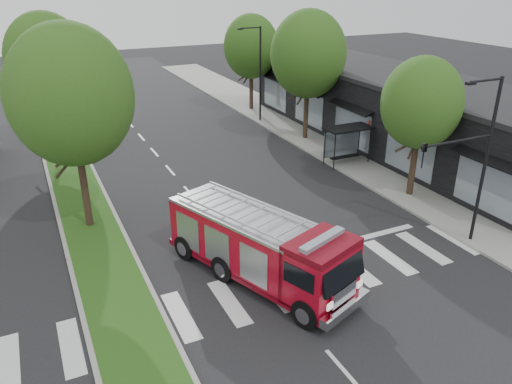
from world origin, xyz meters
The scene contains 13 objects.
ground centered at (0.00, 0.00, 0.00)m, with size 140.00×140.00×0.00m, color black.
sidewalk_right centered at (12.50, 10.00, 0.07)m, with size 5.00×80.00×0.15m, color gray.
median centered at (-6.00, 18.00, 0.08)m, with size 3.00×50.00×0.15m.
storefront_row centered at (17.00, 10.00, 2.50)m, with size 8.00×30.00×5.00m, color black.
bus_shelter centered at (11.20, 8.15, 2.04)m, with size 3.20×1.60×2.61m.
tree_right_near centered at (11.50, 2.00, 5.51)m, with size 4.40×4.40×8.05m.
tree_right_mid centered at (11.50, 14.00, 6.49)m, with size 5.60×5.60×9.72m.
tree_right_far centered at (11.50, 24.00, 5.84)m, with size 5.00×5.00×8.73m.
tree_median_near centered at (-6.00, 6.00, 6.81)m, with size 5.80×5.80×10.16m.
tree_median_far centered at (-6.00, 20.00, 6.49)m, with size 5.60×5.60×9.72m.
streetlight_right_near centered at (9.61, -3.50, 4.67)m, with size 4.08×0.22×8.00m.
streetlight_right_far centered at (10.35, 20.00, 4.48)m, with size 2.11×0.20×8.00m.
fire_engine centered at (-0.14, -1.87, 1.51)m, with size 5.77×9.46×3.15m.
Camera 1 is at (-8.04, -18.23, 12.04)m, focal length 35.00 mm.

